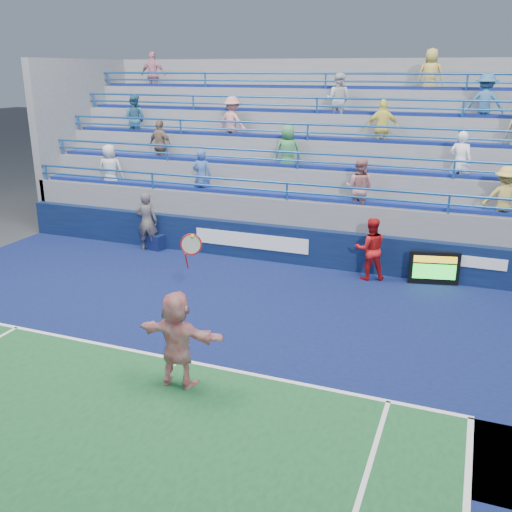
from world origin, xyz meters
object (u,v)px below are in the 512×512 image
at_px(serve_speed_board, 434,268).
at_px(judge_chair, 157,241).
at_px(ball_girl, 370,249).
at_px(line_judge, 147,221).
at_px(tennis_player, 177,339).

distance_m(serve_speed_board, judge_chair, 8.50).
bearing_deg(serve_speed_board, ball_girl, -172.90).
relative_size(serve_speed_board, judge_chair, 1.51).
relative_size(judge_chair, line_judge, 0.46).
relative_size(tennis_player, line_judge, 1.56).
height_order(judge_chair, line_judge, line_judge).
height_order(tennis_player, ball_girl, tennis_player).
bearing_deg(judge_chair, serve_speed_board, -0.52).
xyz_separation_m(judge_chair, line_judge, (-0.24, -0.17, 0.65)).
xyz_separation_m(tennis_player, ball_girl, (2.22, 6.75, -0.05)).
distance_m(judge_chair, tennis_player, 8.43).
bearing_deg(judge_chair, tennis_player, -56.84).
bearing_deg(serve_speed_board, line_judge, -179.39).
xyz_separation_m(serve_speed_board, ball_girl, (-1.68, -0.21, 0.41)).
relative_size(line_judge, ball_girl, 1.08).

